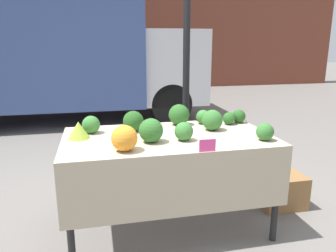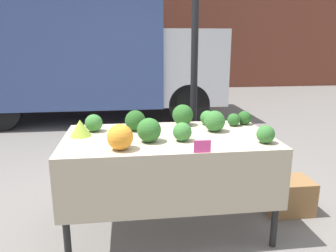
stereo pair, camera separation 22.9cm
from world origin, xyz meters
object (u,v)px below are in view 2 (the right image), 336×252
at_px(parked_truck, 88,56).
at_px(produce_crate, 288,195).
at_px(orange_cauliflower, 120,137).
at_px(price_sign, 202,147).

bearing_deg(parked_truck, produce_crate, -62.83).
xyz_separation_m(orange_cauliflower, price_sign, (0.54, -0.14, -0.05)).
bearing_deg(orange_cauliflower, price_sign, -14.15).
height_order(parked_truck, produce_crate, parked_truck).
distance_m(price_sign, produce_crate, 1.28).
bearing_deg(orange_cauliflower, produce_crate, 15.06).
distance_m(orange_cauliflower, price_sign, 0.56).
relative_size(price_sign, produce_crate, 0.28).
distance_m(parked_truck, price_sign, 4.96).
relative_size(parked_truck, orange_cauliflower, 27.33).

